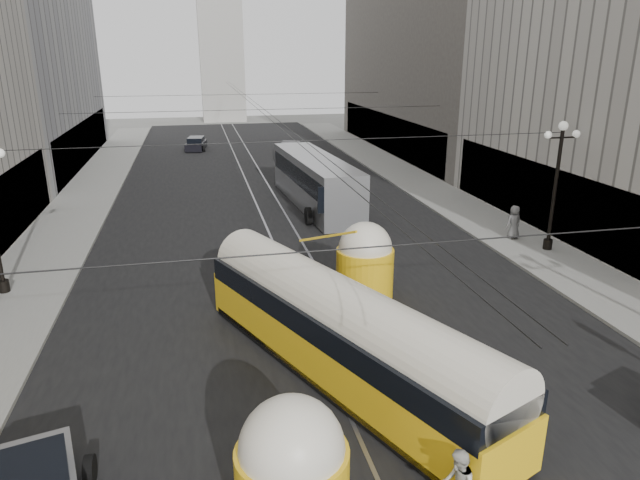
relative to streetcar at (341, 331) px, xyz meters
name	(u,v)px	position (x,y,z in m)	size (l,w,h in m)	color
road	(264,197)	(0.50, 23.54, -1.58)	(20.00, 85.00, 0.02)	black
sidewalk_left	(90,193)	(-11.50, 27.04, -1.51)	(4.00, 72.00, 0.15)	gray
sidewalk_right	(409,177)	(12.50, 27.04, -1.51)	(4.00, 72.00, 0.15)	gray
rail_left	(253,197)	(-0.25, 23.54, -1.58)	(0.12, 85.00, 0.04)	gray
rail_right	(275,196)	(1.25, 23.54, -1.58)	(0.12, 85.00, 0.04)	gray
distant_tower	(219,11)	(0.50, 71.04, 13.39)	(6.00, 6.00, 31.36)	#B2AFA8
lamppost_right_mid	(556,179)	(13.10, 9.04, 2.16)	(1.86, 0.44, 6.37)	black
catenary	(265,112)	(0.62, 22.53, 4.30)	(25.00, 72.00, 0.23)	black
streetcar	(341,331)	(0.00, 0.00, 0.00)	(7.27, 13.78, 3.24)	yellow
city_bus	(315,179)	(3.52, 20.43, 0.17)	(3.54, 12.73, 3.19)	#9C9DA1
sedan_white_far	(291,151)	(4.80, 37.88, -0.90)	(3.14, 5.08, 1.50)	white
sedan_dark_far	(196,144)	(-3.86, 44.86, -1.00)	(2.33, 4.31, 1.29)	black
pedestrian_sidewalk_right	(514,222)	(12.29, 10.99, -0.54)	(0.88, 0.54, 1.79)	slate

